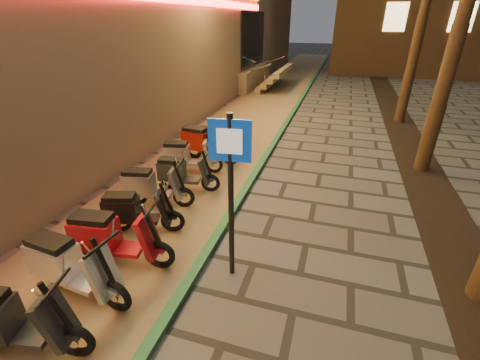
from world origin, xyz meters
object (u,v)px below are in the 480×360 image
(scooter_7, at_px, (134,211))
(scooter_9, at_px, (181,173))
(pedestrian_sign, at_px, (230,179))
(scooter_4, at_px, (6,321))
(scooter_5, at_px, (68,266))
(scooter_6, at_px, (110,237))
(scooter_10, at_px, (186,156))
(scooter_12, at_px, (216,138))
(scooter_8, at_px, (150,186))
(scooter_11, at_px, (204,142))

(scooter_7, xyz_separation_m, scooter_9, (0.08, 1.91, -0.01))
(pedestrian_sign, bearing_deg, scooter_4, -142.95)
(scooter_5, xyz_separation_m, scooter_6, (0.16, 0.80, 0.00))
(scooter_10, relative_size, scooter_12, 1.08)
(pedestrian_sign, xyz_separation_m, scooter_6, (-2.08, -0.37, -1.26))
(scooter_6, distance_m, scooter_8, 1.99)
(scooter_7, distance_m, scooter_8, 1.04)
(scooter_5, relative_size, scooter_6, 1.00)
(scooter_7, bearing_deg, scooter_5, -106.42)
(pedestrian_sign, distance_m, scooter_7, 2.68)
(scooter_7, distance_m, scooter_11, 3.87)
(scooter_8, height_order, scooter_11, scooter_11)
(scooter_9, xyz_separation_m, scooter_12, (-0.12, 2.73, -0.01))
(scooter_9, relative_size, scooter_11, 0.84)
(scooter_5, distance_m, scooter_11, 5.60)
(scooter_7, xyz_separation_m, scooter_10, (-0.26, 2.89, 0.02))
(scooter_6, xyz_separation_m, scooter_11, (-0.30, 4.80, 0.01))
(scooter_5, bearing_deg, scooter_4, -84.60)
(scooter_4, bearing_deg, scooter_8, 82.18)
(scooter_4, xyz_separation_m, scooter_8, (-0.26, 3.78, -0.04))
(scooter_11, bearing_deg, scooter_12, 90.59)
(scooter_5, bearing_deg, scooter_7, 96.14)
(scooter_11, xyz_separation_m, scooter_12, (0.09, 0.78, -0.10))
(scooter_8, xyz_separation_m, scooter_9, (0.34, 0.90, -0.03))
(scooter_5, xyz_separation_m, scooter_9, (0.07, 3.65, -0.07))
(scooter_10, xyz_separation_m, scooter_11, (0.13, 0.97, 0.06))
(scooter_4, bearing_deg, pedestrian_sign, 32.58)
(pedestrian_sign, bearing_deg, scooter_8, 140.39)
(scooter_10, bearing_deg, pedestrian_sign, -67.29)
(scooter_4, bearing_deg, scooter_12, 78.54)
(scooter_9, relative_size, scooter_10, 0.95)
(pedestrian_sign, bearing_deg, scooter_5, -159.90)
(scooter_4, xyz_separation_m, scooter_7, (-0.01, 2.77, -0.05))
(scooter_8, relative_size, scooter_12, 1.08)
(scooter_5, distance_m, scooter_9, 3.65)
(scooter_6, bearing_deg, scooter_5, -109.62)
(scooter_12, bearing_deg, scooter_6, -103.27)
(scooter_8, bearing_deg, scooter_10, 79.09)
(scooter_10, relative_size, scooter_11, 0.89)
(scooter_5, xyz_separation_m, scooter_7, (-0.01, 1.74, -0.07))
(pedestrian_sign, height_order, scooter_11, pedestrian_sign)
(scooter_6, xyz_separation_m, scooter_8, (-0.43, 1.95, -0.05))
(scooter_6, height_order, scooter_9, scooter_6)
(scooter_9, distance_m, scooter_11, 1.97)
(scooter_9, bearing_deg, scooter_11, 86.98)
(scooter_11, relative_size, scooter_12, 1.21)
(scooter_5, relative_size, scooter_10, 1.10)
(scooter_7, height_order, scooter_8, scooter_8)
(scooter_7, relative_size, scooter_9, 1.01)
(scooter_10, distance_m, scooter_11, 0.98)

